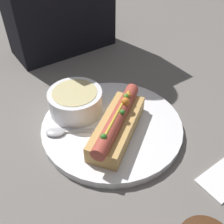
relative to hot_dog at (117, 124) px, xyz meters
name	(u,v)px	position (x,y,z in m)	size (l,w,h in m)	color
ground_plane	(112,129)	(0.01, 0.03, -0.04)	(4.00, 4.00, 0.00)	slate
dinner_plate	(112,126)	(0.01, 0.03, -0.03)	(0.29, 0.29, 0.02)	white
hot_dog	(117,124)	(0.00, 0.00, 0.00)	(0.18, 0.15, 0.07)	tan
soup_bowl	(76,100)	(-0.03, 0.11, 0.00)	(0.11, 0.11, 0.05)	white
spoon	(68,132)	(-0.08, 0.06, -0.02)	(0.15, 0.10, 0.01)	#B7B7BC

